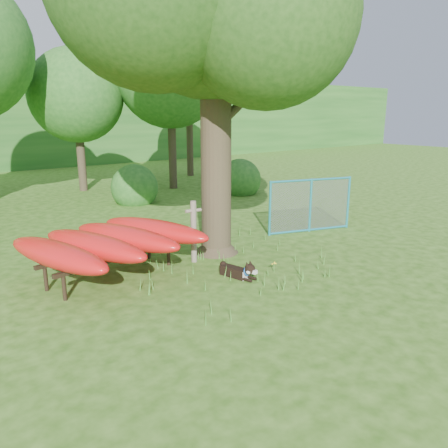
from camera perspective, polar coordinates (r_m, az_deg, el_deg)
ground at (r=9.04m, az=3.79°, el=-7.84°), size 80.00×80.00×0.00m
wooden_post at (r=10.11m, az=-3.98°, el=-0.80°), size 0.40×0.15×1.46m
kayak_rack at (r=9.45m, az=-14.64°, el=-2.20°), size 3.90×3.48×1.03m
husky_dog at (r=9.29m, az=2.03°, el=-6.16°), size 0.40×0.98×0.44m
fence_section at (r=12.97m, az=11.22°, el=2.41°), size 2.57×0.91×2.61m
wildflower_clump at (r=9.67m, az=6.57°, el=-5.23°), size 0.10×0.09×0.22m
bg_tree_c at (r=20.47m, az=-18.74°, el=15.58°), size 4.00×4.00×6.12m
bg_tree_d at (r=20.28m, az=-7.05°, el=18.99°), size 4.80×4.80×7.50m
bg_tree_e at (r=24.42m, az=-4.65°, el=18.59°), size 4.60×4.60×7.55m
shrub_right at (r=18.98m, az=2.09°, el=3.99°), size 1.80×1.80×1.80m
shrub_mid at (r=17.33m, az=-11.51°, el=2.72°), size 1.80×1.80×1.80m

